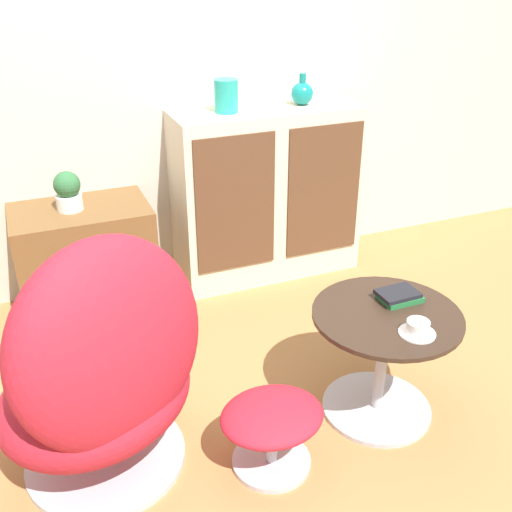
# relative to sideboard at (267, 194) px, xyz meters

# --- Properties ---
(ground_plane) EXTENTS (12.00, 12.00, 0.00)m
(ground_plane) POSITION_rel_sideboard_xyz_m (-0.54, -1.25, -0.48)
(ground_plane) COLOR #A87542
(wall_back) EXTENTS (6.40, 0.06, 2.60)m
(wall_back) POSITION_rel_sideboard_xyz_m (-0.54, 0.22, 0.82)
(wall_back) COLOR beige
(wall_back) RESTS_ON ground_plane
(sideboard) EXTENTS (1.02, 0.38, 0.95)m
(sideboard) POSITION_rel_sideboard_xyz_m (0.00, 0.00, 0.00)
(sideboard) COLOR beige
(sideboard) RESTS_ON ground_plane
(tv_console) EXTENTS (0.67, 0.44, 0.56)m
(tv_console) POSITION_rel_sideboard_xyz_m (-1.01, -0.03, -0.20)
(tv_console) COLOR brown
(tv_console) RESTS_ON ground_plane
(egg_chair) EXTENTS (0.91, 0.88, 0.96)m
(egg_chair) POSITION_rel_sideboard_xyz_m (-1.11, -1.19, -0.04)
(egg_chair) COLOR #B7B7BC
(egg_chair) RESTS_ON ground_plane
(ottoman) EXTENTS (0.38, 0.32, 0.27)m
(ottoman) POSITION_rel_sideboard_xyz_m (-0.58, -1.39, -0.28)
(ottoman) COLOR #B7B7BC
(ottoman) RESTS_ON ground_plane
(coffee_table) EXTENTS (0.57, 0.57, 0.47)m
(coffee_table) POSITION_rel_sideboard_xyz_m (-0.06, -1.29, -0.20)
(coffee_table) COLOR #B7B7BC
(coffee_table) RESTS_ON ground_plane
(vase_leftmost) EXTENTS (0.12, 0.12, 0.16)m
(vase_leftmost) POSITION_rel_sideboard_xyz_m (-0.23, 0.00, 0.56)
(vase_leftmost) COLOR teal
(vase_leftmost) RESTS_ON sideboard
(vase_inner_left) EXTENTS (0.12, 0.12, 0.16)m
(vase_inner_left) POSITION_rel_sideboard_xyz_m (0.20, 0.00, 0.54)
(vase_inner_left) COLOR #147A75
(vase_inner_left) RESTS_ON sideboard
(potted_plant) EXTENTS (0.13, 0.13, 0.19)m
(potted_plant) POSITION_rel_sideboard_xyz_m (-1.05, -0.03, 0.18)
(potted_plant) COLOR silver
(potted_plant) RESTS_ON tv_console
(teacup) EXTENTS (0.13, 0.13, 0.05)m
(teacup) POSITION_rel_sideboard_xyz_m (-0.04, -1.44, 0.01)
(teacup) COLOR white
(teacup) RESTS_ON coffee_table
(book_stack) EXTENTS (0.17, 0.12, 0.04)m
(book_stack) POSITION_rel_sideboard_xyz_m (0.03, -1.22, 0.01)
(book_stack) COLOR #237038
(book_stack) RESTS_ON coffee_table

